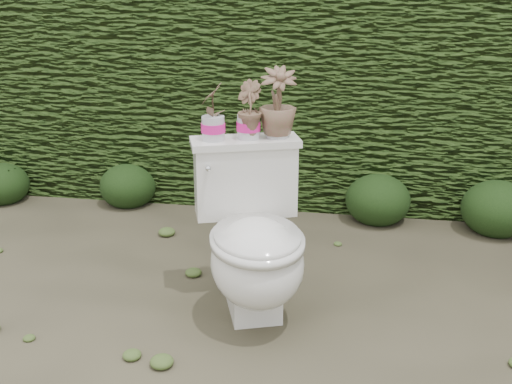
% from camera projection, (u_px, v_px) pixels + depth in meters
% --- Properties ---
extents(ground, '(60.00, 60.00, 0.00)m').
position_uv_depth(ground, '(213.00, 288.00, 3.22)').
color(ground, brown).
rests_on(ground, ground).
extents(hedge, '(8.00, 1.00, 1.60)m').
position_uv_depth(hedge, '(262.00, 75.00, 4.43)').
color(hedge, '#36521B').
rests_on(hedge, ground).
extents(toilet, '(0.65, 0.79, 0.78)m').
position_uv_depth(toilet, '(254.00, 243.00, 2.87)').
color(toilet, silver).
rests_on(toilet, ground).
extents(potted_plant_left, '(0.09, 0.14, 0.25)m').
position_uv_depth(potted_plant_left, '(213.00, 113.00, 2.88)').
color(potted_plant_left, '#266920').
rests_on(potted_plant_left, toilet).
extents(potted_plant_center, '(0.17, 0.18, 0.25)m').
position_uv_depth(potted_plant_center, '(248.00, 112.00, 2.91)').
color(potted_plant_center, '#266920').
rests_on(potted_plant_center, toilet).
extents(potted_plant_right, '(0.21, 0.21, 0.31)m').
position_uv_depth(potted_plant_right, '(278.00, 104.00, 2.92)').
color(potted_plant_right, '#266920').
rests_on(potted_plant_right, toilet).
extents(liriope_clump_1, '(0.36, 0.36, 0.29)m').
position_uv_depth(liriope_clump_1, '(2.00, 180.00, 4.34)').
color(liriope_clump_1, '#1F3713').
rests_on(liriope_clump_1, ground).
extents(liriope_clump_2, '(0.38, 0.38, 0.30)m').
position_uv_depth(liriope_clump_2, '(128.00, 182.00, 4.29)').
color(liriope_clump_2, '#1F3713').
rests_on(liriope_clump_2, ground).
extents(liriope_clump_3, '(0.32, 0.32, 0.25)m').
position_uv_depth(liriope_clump_3, '(245.00, 193.00, 4.15)').
color(liriope_clump_3, '#1F3713').
rests_on(liriope_clump_3, ground).
extents(liriope_clump_4, '(0.41, 0.41, 0.32)m').
position_uv_depth(liriope_clump_4, '(378.00, 196.00, 4.01)').
color(liriope_clump_4, '#1F3713').
rests_on(liriope_clump_4, ground).
extents(liriope_clump_5, '(0.43, 0.43, 0.34)m').
position_uv_depth(liriope_clump_5, '(498.00, 204.00, 3.84)').
color(liriope_clump_5, '#1F3713').
rests_on(liriope_clump_5, ground).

